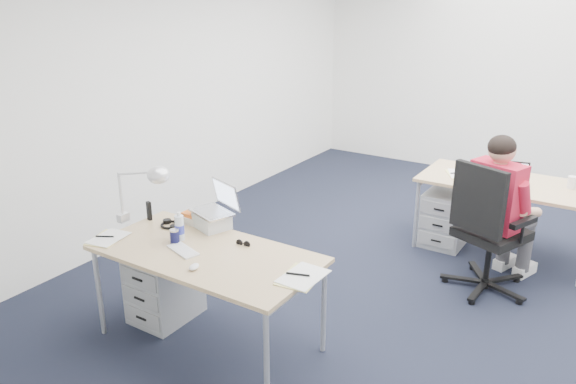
{
  "coord_description": "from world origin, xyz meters",
  "views": [
    {
      "loc": [
        1.2,
        -4.36,
        2.44
      ],
      "look_at": [
        -1.18,
        -0.64,
        0.85
      ],
      "focal_mm": 35.0,
      "sensor_mm": 36.0,
      "label": 1
    }
  ],
  "objects_px": {
    "computer_mouse": "(194,267)",
    "bear_figurine": "(180,229)",
    "cordless_phone": "(149,211)",
    "far_cup": "(572,182)",
    "desk_lamp": "(135,192)",
    "desk_far": "(508,186)",
    "seated_person": "(503,210)",
    "book_stack": "(195,218)",
    "can_koozie": "(175,236)",
    "drawer_pedestal_far": "(446,218)",
    "drawer_pedestal_near": "(165,285)",
    "dark_laptop": "(510,175)",
    "office_chair": "(486,255)",
    "desk_near": "(206,258)",
    "sunglasses": "(243,244)",
    "headphones": "(171,224)",
    "silver_laptop": "(211,207)",
    "water_bottle": "(179,226)",
    "wireless_keyboard": "(183,250)"
  },
  "relations": [
    {
      "from": "computer_mouse",
      "to": "bear_figurine",
      "type": "height_order",
      "value": "bear_figurine"
    },
    {
      "from": "bear_figurine",
      "to": "cordless_phone",
      "type": "xyz_separation_m",
      "value": [
        -0.45,
        0.13,
        -0.0
      ]
    },
    {
      "from": "far_cup",
      "to": "desk_lamp",
      "type": "bearing_deg",
      "value": -134.23
    },
    {
      "from": "desk_far",
      "to": "far_cup",
      "type": "bearing_deg",
      "value": 12.32
    },
    {
      "from": "seated_person",
      "to": "book_stack",
      "type": "xyz_separation_m",
      "value": [
        -1.94,
        -1.7,
        0.09
      ]
    },
    {
      "from": "can_koozie",
      "to": "desk_lamp",
      "type": "height_order",
      "value": "desk_lamp"
    },
    {
      "from": "drawer_pedestal_far",
      "to": "bear_figurine",
      "type": "bearing_deg",
      "value": -115.2
    },
    {
      "from": "drawer_pedestal_near",
      "to": "computer_mouse",
      "type": "bearing_deg",
      "value": -26.96
    },
    {
      "from": "dark_laptop",
      "to": "cordless_phone",
      "type": "bearing_deg",
      "value": -145.33
    },
    {
      "from": "seated_person",
      "to": "can_koozie",
      "type": "bearing_deg",
      "value": -112.12
    },
    {
      "from": "office_chair",
      "to": "drawer_pedestal_far",
      "type": "height_order",
      "value": "office_chair"
    },
    {
      "from": "desk_near",
      "to": "seated_person",
      "type": "xyz_separation_m",
      "value": [
        1.53,
        2.05,
        -0.0
      ]
    },
    {
      "from": "drawer_pedestal_near",
      "to": "far_cup",
      "type": "height_order",
      "value": "far_cup"
    },
    {
      "from": "drawer_pedestal_near",
      "to": "can_koozie",
      "type": "height_order",
      "value": "can_koozie"
    },
    {
      "from": "dark_laptop",
      "to": "sunglasses",
      "type": "bearing_deg",
      "value": -131.33
    },
    {
      "from": "headphones",
      "to": "far_cup",
      "type": "bearing_deg",
      "value": 69.6
    },
    {
      "from": "drawer_pedestal_near",
      "to": "silver_laptop",
      "type": "height_order",
      "value": "silver_laptop"
    },
    {
      "from": "desk_far",
      "to": "dark_laptop",
      "type": "relative_size",
      "value": 4.89
    },
    {
      "from": "computer_mouse",
      "to": "book_stack",
      "type": "xyz_separation_m",
      "value": [
        -0.51,
        0.59,
        0.03
      ]
    },
    {
      "from": "cordless_phone",
      "to": "water_bottle",
      "type": "bearing_deg",
      "value": -3.85
    },
    {
      "from": "drawer_pedestal_far",
      "to": "can_koozie",
      "type": "xyz_separation_m",
      "value": [
        -1.17,
        -2.63,
        0.51
      ]
    },
    {
      "from": "desk_near",
      "to": "can_koozie",
      "type": "height_order",
      "value": "can_koozie"
    },
    {
      "from": "drawer_pedestal_far",
      "to": "desk_lamp",
      "type": "height_order",
      "value": "desk_lamp"
    },
    {
      "from": "drawer_pedestal_far",
      "to": "cordless_phone",
      "type": "xyz_separation_m",
      "value": [
        -1.65,
        -2.42,
        0.53
      ]
    },
    {
      "from": "wireless_keyboard",
      "to": "sunglasses",
      "type": "xyz_separation_m",
      "value": [
        0.3,
        0.3,
        0.01
      ]
    },
    {
      "from": "computer_mouse",
      "to": "water_bottle",
      "type": "distance_m",
      "value": 0.5
    },
    {
      "from": "drawer_pedestal_near",
      "to": "computer_mouse",
      "type": "relative_size",
      "value": 6.08
    },
    {
      "from": "water_bottle",
      "to": "book_stack",
      "type": "height_order",
      "value": "water_bottle"
    },
    {
      "from": "desk_lamp",
      "to": "silver_laptop",
      "type": "bearing_deg",
      "value": 8.82
    },
    {
      "from": "wireless_keyboard",
      "to": "sunglasses",
      "type": "height_order",
      "value": "sunglasses"
    },
    {
      "from": "seated_person",
      "to": "far_cup",
      "type": "distance_m",
      "value": 0.89
    },
    {
      "from": "bear_figurine",
      "to": "desk_lamp",
      "type": "bearing_deg",
      "value": -178.54
    },
    {
      "from": "bear_figurine",
      "to": "dark_laptop",
      "type": "height_order",
      "value": "dark_laptop"
    },
    {
      "from": "can_koozie",
      "to": "sunglasses",
      "type": "xyz_separation_m",
      "value": [
        0.43,
        0.24,
        -0.04
      ]
    },
    {
      "from": "seated_person",
      "to": "water_bottle",
      "type": "distance_m",
      "value": 2.7
    },
    {
      "from": "silver_laptop",
      "to": "wireless_keyboard",
      "type": "bearing_deg",
      "value": -58.54
    },
    {
      "from": "bear_figurine",
      "to": "far_cup",
      "type": "distance_m",
      "value": 3.56
    },
    {
      "from": "office_chair",
      "to": "far_cup",
      "type": "xyz_separation_m",
      "value": [
        0.47,
        0.96,
        0.46
      ]
    },
    {
      "from": "water_bottle",
      "to": "office_chair",
      "type": "bearing_deg",
      "value": 45.81
    },
    {
      "from": "desk_lamp",
      "to": "can_koozie",
      "type": "bearing_deg",
      "value": -30.61
    },
    {
      "from": "headphones",
      "to": "cordless_phone",
      "type": "xyz_separation_m",
      "value": [
        -0.23,
        0.0,
        0.06
      ]
    },
    {
      "from": "drawer_pedestal_near",
      "to": "wireless_keyboard",
      "type": "xyz_separation_m",
      "value": [
        0.37,
        -0.15,
        0.46
      ]
    },
    {
      "from": "office_chair",
      "to": "dark_laptop",
      "type": "relative_size",
      "value": 3.51
    },
    {
      "from": "sunglasses",
      "to": "drawer_pedestal_far",
      "type": "bearing_deg",
      "value": 66.54
    },
    {
      "from": "desk_near",
      "to": "drawer_pedestal_near",
      "type": "bearing_deg",
      "value": 171.68
    },
    {
      "from": "drawer_pedestal_near",
      "to": "wireless_keyboard",
      "type": "bearing_deg",
      "value": -22.36
    },
    {
      "from": "seated_person",
      "to": "bear_figurine",
      "type": "bearing_deg",
      "value": -113.75
    },
    {
      "from": "far_cup",
      "to": "sunglasses",
      "type": "bearing_deg",
      "value": -124.55
    },
    {
      "from": "office_chair",
      "to": "computer_mouse",
      "type": "height_order",
      "value": "office_chair"
    },
    {
      "from": "desk_near",
      "to": "drawer_pedestal_near",
      "type": "relative_size",
      "value": 2.91
    }
  ]
}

